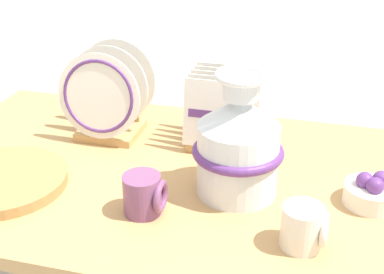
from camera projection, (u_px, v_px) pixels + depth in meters
The scene contains 8 objects.
display_table at pixel (192, 197), 1.38m from camera, with size 1.47×0.81×0.62m.
ceramic_vase at pixel (238, 144), 1.23m from camera, with size 0.22×0.22×0.30m.
dish_rack_round_plates at pixel (107, 101), 1.51m from camera, with size 0.24×0.18×0.26m.
dish_rack_square_plates at pixel (222, 117), 1.48m from camera, with size 0.18×0.17×0.21m.
wicker_charger_stack at pixel (3, 181), 1.31m from camera, with size 0.31×0.31×0.03m.
mug_plum_glaze at pixel (144, 195), 1.19m from camera, with size 0.09×0.09×0.09m.
mug_cream_glaze at pixel (304, 227), 1.08m from camera, with size 0.09×0.09×0.09m.
fruit_bowl at pixel (372, 192), 1.23m from camera, with size 0.13×0.13×0.08m.
Camera 1 is at (0.30, -1.13, 1.32)m, focal length 50.00 mm.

